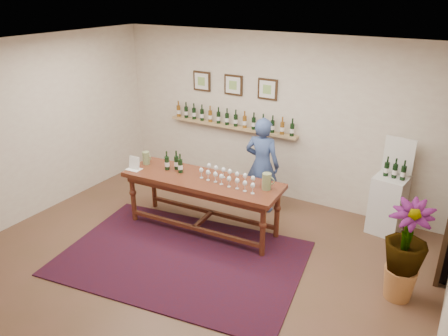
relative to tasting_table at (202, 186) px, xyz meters
The scene contains 14 objects.
ground 1.16m from the tasting_table, 64.73° to the right, with size 6.00×6.00×0.00m, color #503A23.
room_shell 2.73m from the tasting_table, 22.67° to the left, with size 6.00×6.00×6.00m.
rug 1.11m from the tasting_table, 77.15° to the right, with size 3.24×2.16×0.02m, color #460C0E.
tasting_table is the anchor object (origin of this frame).
table_glasses 0.43m from the tasting_table, 10.20° to the left, with size 1.20×0.28×0.17m, color silver, non-canonical shape.
table_bottles 0.59m from the tasting_table, behind, with size 0.28×0.16×0.30m, color black, non-canonical shape.
pitcher_left 1.09m from the tasting_table, behind, with size 0.13×0.13×0.20m, color olive, non-canonical shape.
pitcher_right 1.02m from the tasting_table, ahead, with size 0.15×0.15×0.24m, color olive, non-canonical shape.
menu_card 1.13m from the tasting_table, 167.66° to the right, with size 0.22×0.16×0.20m, color silver.
display_pedestal 2.78m from the tasting_table, 29.19° to the left, with size 0.45×0.45×0.90m, color silver.
pedestal_bottles 2.80m from the tasting_table, 28.80° to the left, with size 0.30×0.08×0.30m, color black, non-canonical shape.
info_sign 2.90m from the tasting_table, 31.25° to the left, with size 0.44×0.02×0.60m, color silver.
potted_plant 2.89m from the tasting_table, ahead, with size 0.60×0.60×1.10m.
person 1.15m from the tasting_table, 65.47° to the left, with size 0.58×0.38×1.58m, color navy.
Camera 1 is at (2.87, -4.06, 3.47)m, focal length 35.00 mm.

